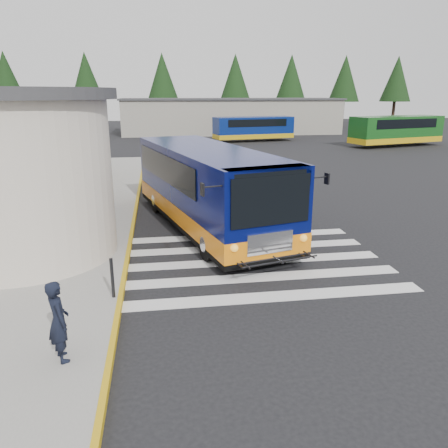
{
  "coord_description": "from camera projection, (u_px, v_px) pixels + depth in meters",
  "views": [
    {
      "loc": [
        -3.01,
        -12.67,
        4.81
      ],
      "look_at": [
        -1.18,
        -0.5,
        1.11
      ],
      "focal_mm": 35.0,
      "sensor_mm": 36.0,
      "label": 1
    }
  ],
  "objects": [
    {
      "name": "ground",
      "position": [
        258.0,
        251.0,
        13.82
      ],
      "size": [
        140.0,
        140.0,
        0.0
      ],
      "primitive_type": "plane",
      "color": "black",
      "rests_on": "ground"
    },
    {
      "name": "curb_strip",
      "position": [
        134.0,
        220.0,
        17.0
      ],
      "size": [
        0.12,
        34.0,
        0.16
      ],
      "primitive_type": "cube",
      "color": "gold",
      "rests_on": "ground"
    },
    {
      "name": "crosswalk",
      "position": [
        248.0,
        261.0,
        12.98
      ],
      "size": [
        8.0,
        5.35,
        0.01
      ],
      "color": "silver",
      "rests_on": "ground"
    },
    {
      "name": "depot_building",
      "position": [
        230.0,
        116.0,
        53.83
      ],
      "size": [
        26.4,
        8.4,
        4.2
      ],
      "color": "gray",
      "rests_on": "ground"
    },
    {
      "name": "tree_line",
      "position": [
        223.0,
        78.0,
        60.11
      ],
      "size": [
        58.4,
        4.4,
        10.0
      ],
      "color": "black",
      "rests_on": "ground"
    },
    {
      "name": "transit_bus",
      "position": [
        207.0,
        190.0,
        15.93
      ],
      "size": [
        5.51,
        10.7,
        2.93
      ],
      "rotation": [
        0.0,
        0.0,
        0.25
      ],
      "color": "#060D4C",
      "rests_on": "ground"
    },
    {
      "name": "pedestrian_a",
      "position": [
        58.0,
        321.0,
        7.76
      ],
      "size": [
        0.58,
        0.67,
        1.54
      ],
      "primitive_type": "imported",
      "rotation": [
        0.0,
        0.0,
        2.03
      ],
      "color": "black",
      "rests_on": "sidewalk"
    },
    {
      "name": "pedestrian_b",
      "position": [
        1.0,
        233.0,
        12.25
      ],
      "size": [
        0.71,
        0.89,
        1.77
      ],
      "primitive_type": "imported",
      "rotation": [
        0.0,
        0.0,
        -1.53
      ],
      "color": "black",
      "rests_on": "sidewalk"
    },
    {
      "name": "bollard",
      "position": [
        112.0,
        278.0,
        10.25
      ],
      "size": [
        0.08,
        0.08,
        0.98
      ],
      "primitive_type": "cylinder",
      "color": "black",
      "rests_on": "sidewalk"
    },
    {
      "name": "far_bus_a",
      "position": [
        253.0,
        128.0,
        45.02
      ],
      "size": [
        8.51,
        3.79,
        2.12
      ],
      "rotation": [
        0.0,
        0.0,
        1.76
      ],
      "color": "navy",
      "rests_on": "ground"
    },
    {
      "name": "far_bus_b",
      "position": [
        396.0,
        129.0,
        40.78
      ],
      "size": [
        9.56,
        4.87,
        2.37
      ],
      "rotation": [
        0.0,
        0.0,
        1.83
      ],
      "color": "#134A17",
      "rests_on": "ground"
    }
  ]
}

